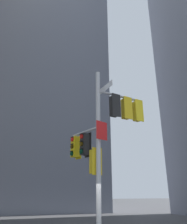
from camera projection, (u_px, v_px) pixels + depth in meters
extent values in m
cube|color=slate|center=(46.00, 94.00, 34.26)|extent=(15.54, 15.54, 33.17)
cylinder|color=#B2B2B5|center=(98.00, 151.00, 9.30)|extent=(0.20, 0.20, 7.61)
cylinder|color=#B2B2B5|center=(120.00, 96.00, 10.88)|extent=(2.52, 0.78, 0.11)
cylinder|color=#B2B2B5|center=(85.00, 132.00, 10.41)|extent=(0.87, 1.89, 0.11)
cube|color=black|center=(116.00, 105.00, 10.34)|extent=(0.47, 0.15, 1.14)
cube|color=black|center=(114.00, 106.00, 10.49)|extent=(0.42, 0.42, 1.00)
cylinder|color=#360605|center=(112.00, 101.00, 10.77)|extent=(0.21, 0.11, 0.20)
cube|color=black|center=(111.00, 99.00, 10.82)|extent=(0.23, 0.13, 0.02)
cylinder|color=yellow|center=(112.00, 108.00, 10.65)|extent=(0.21, 0.11, 0.20)
cube|color=black|center=(112.00, 105.00, 10.70)|extent=(0.23, 0.13, 0.02)
cylinder|color=#06311C|center=(112.00, 114.00, 10.53)|extent=(0.21, 0.11, 0.20)
cube|color=black|center=(112.00, 112.00, 10.58)|extent=(0.23, 0.13, 0.02)
cube|color=gold|center=(128.00, 108.00, 10.67)|extent=(0.47, 0.15, 1.14)
cube|color=gold|center=(126.00, 109.00, 10.83)|extent=(0.42, 0.42, 1.00)
cylinder|color=red|center=(123.00, 104.00, 11.11)|extent=(0.21, 0.11, 0.20)
cube|color=black|center=(123.00, 101.00, 11.15)|extent=(0.23, 0.13, 0.02)
cylinder|color=#3C2C06|center=(123.00, 110.00, 10.99)|extent=(0.21, 0.11, 0.20)
cube|color=black|center=(123.00, 108.00, 11.03)|extent=(0.23, 0.13, 0.02)
cylinder|color=#06311C|center=(124.00, 117.00, 10.87)|extent=(0.21, 0.11, 0.20)
cube|color=black|center=(124.00, 114.00, 10.91)|extent=(0.23, 0.13, 0.02)
cube|color=yellow|center=(139.00, 110.00, 11.01)|extent=(0.47, 0.15, 1.14)
cube|color=yellow|center=(137.00, 111.00, 11.16)|extent=(0.42, 0.42, 1.00)
cylinder|color=#360605|center=(134.00, 106.00, 11.44)|extent=(0.21, 0.11, 0.20)
cube|color=black|center=(134.00, 104.00, 11.49)|extent=(0.23, 0.13, 0.02)
cylinder|color=yellow|center=(134.00, 112.00, 11.32)|extent=(0.21, 0.11, 0.20)
cube|color=black|center=(134.00, 110.00, 11.37)|extent=(0.23, 0.13, 0.02)
cylinder|color=#06311C|center=(135.00, 119.00, 11.20)|extent=(0.21, 0.11, 0.20)
cube|color=black|center=(135.00, 117.00, 11.25)|extent=(0.23, 0.13, 0.02)
cube|color=black|center=(88.00, 145.00, 10.32)|extent=(0.21, 0.45, 1.14)
cube|color=black|center=(85.00, 144.00, 10.21)|extent=(0.44, 0.44, 1.00)
cylinder|color=red|center=(81.00, 136.00, 10.21)|extent=(0.13, 0.21, 0.20)
cube|color=black|center=(81.00, 134.00, 10.25)|extent=(0.15, 0.23, 0.02)
cylinder|color=#3C2C06|center=(81.00, 144.00, 10.09)|extent=(0.13, 0.21, 0.20)
cube|color=black|center=(81.00, 141.00, 10.13)|extent=(0.15, 0.23, 0.02)
cylinder|color=#06311C|center=(81.00, 151.00, 9.97)|extent=(0.13, 0.21, 0.20)
cube|color=black|center=(81.00, 149.00, 10.01)|extent=(0.15, 0.23, 0.02)
cube|color=yellow|center=(79.00, 147.00, 10.92)|extent=(0.21, 0.45, 1.14)
cube|color=yellow|center=(75.00, 147.00, 10.81)|extent=(0.44, 0.44, 1.00)
cylinder|color=red|center=(72.00, 139.00, 10.81)|extent=(0.13, 0.21, 0.20)
cube|color=black|center=(72.00, 137.00, 10.85)|extent=(0.15, 0.23, 0.02)
cylinder|color=#3C2C06|center=(72.00, 147.00, 10.69)|extent=(0.13, 0.21, 0.20)
cube|color=black|center=(72.00, 144.00, 10.73)|extent=(0.15, 0.23, 0.02)
cylinder|color=#06311C|center=(72.00, 154.00, 10.57)|extent=(0.13, 0.21, 0.20)
cube|color=black|center=(72.00, 151.00, 10.61)|extent=(0.15, 0.23, 0.02)
cube|color=gold|center=(97.00, 161.00, 9.26)|extent=(0.47, 0.17, 1.14)
cube|color=gold|center=(95.00, 162.00, 9.41)|extent=(0.42, 0.42, 1.00)
cylinder|color=red|center=(92.00, 154.00, 9.69)|extent=(0.21, 0.11, 0.20)
cube|color=black|center=(92.00, 151.00, 9.74)|extent=(0.23, 0.13, 0.02)
cylinder|color=#3C2C06|center=(92.00, 162.00, 9.57)|extent=(0.21, 0.11, 0.20)
cube|color=black|center=(92.00, 159.00, 9.62)|extent=(0.23, 0.13, 0.02)
cylinder|color=#06311C|center=(92.00, 170.00, 9.45)|extent=(0.21, 0.11, 0.20)
cube|color=black|center=(92.00, 167.00, 9.50)|extent=(0.23, 0.13, 0.02)
cube|color=white|center=(104.00, 89.00, 10.48)|extent=(0.30, 1.45, 0.28)
cube|color=#19479E|center=(104.00, 89.00, 10.48)|extent=(0.29, 1.41, 0.24)
cube|color=red|center=(102.00, 130.00, 9.45)|extent=(0.57, 0.31, 0.80)
cube|color=white|center=(102.00, 130.00, 9.45)|extent=(0.54, 0.29, 0.76)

